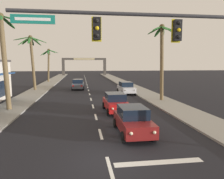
# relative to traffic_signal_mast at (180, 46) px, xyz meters

# --- Properties ---
(ground_plane) EXTENTS (220.00, 220.00, 0.00)m
(ground_plane) POSITION_rel_traffic_signal_mast_xyz_m (-3.33, -0.10, -5.10)
(ground_plane) COLOR black
(sidewalk_right) EXTENTS (3.20, 110.00, 0.14)m
(sidewalk_right) POSITION_rel_traffic_signal_mast_xyz_m (4.47, 19.90, -5.03)
(sidewalk_right) COLOR gray
(sidewalk_right) RESTS_ON ground
(sidewalk_left) EXTENTS (3.20, 110.00, 0.14)m
(sidewalk_left) POSITION_rel_traffic_signal_mast_xyz_m (-11.13, 19.90, -5.03)
(sidewalk_left) COLOR gray
(sidewalk_left) RESTS_ON ground
(lane_markings) EXTENTS (4.28, 88.36, 0.01)m
(lane_markings) POSITION_rel_traffic_signal_mast_xyz_m (-2.87, 19.73, -5.10)
(lane_markings) COLOR silver
(lane_markings) RESTS_ON ground
(traffic_signal_mast) EXTENTS (10.88, 0.41, 7.04)m
(traffic_signal_mast) POSITION_rel_traffic_signal_mast_xyz_m (0.00, 0.00, 0.00)
(traffic_signal_mast) COLOR #2D2D33
(traffic_signal_mast) RESTS_ON ground
(sedan_lead_at_stop_bar) EXTENTS (1.95, 4.45, 1.68)m
(sedan_lead_at_stop_bar) POSITION_rel_traffic_signal_mast_xyz_m (-1.35, 3.29, -4.25)
(sedan_lead_at_stop_bar) COLOR maroon
(sedan_lead_at_stop_bar) RESTS_ON ground
(sedan_third_in_queue) EXTENTS (2.03, 4.48, 1.68)m
(sedan_third_in_queue) POSITION_rel_traffic_signal_mast_xyz_m (-1.47, 9.40, -4.25)
(sedan_third_in_queue) COLOR red
(sedan_third_in_queue) RESTS_ON ground
(sedan_oncoming_far) EXTENTS (2.06, 4.49, 1.68)m
(sedan_oncoming_far) POSITION_rel_traffic_signal_mast_xyz_m (-4.98, 26.72, -4.25)
(sedan_oncoming_far) COLOR #4C515B
(sedan_oncoming_far) RESTS_ON ground
(sedan_parked_nearest_kerb) EXTENTS (2.07, 4.50, 1.68)m
(sedan_parked_nearest_kerb) POSITION_rel_traffic_signal_mast_xyz_m (1.81, 20.51, -4.25)
(sedan_parked_nearest_kerb) COLOR silver
(sedan_parked_nearest_kerb) RESTS_ON ground
(palm_left_second) EXTENTS (3.92, 3.83, 8.69)m
(palm_left_second) POSITION_rel_traffic_signal_mast_xyz_m (-11.24, 11.28, 0.53)
(palm_left_second) COLOR brown
(palm_left_second) RESTS_ON ground
(palm_left_third) EXTENTS (4.99, 4.67, 8.57)m
(palm_left_third) POSITION_rel_traffic_signal_mast_xyz_m (-11.99, 26.08, 0.82)
(palm_left_third) COLOR brown
(palm_left_third) RESTS_ON ground
(palm_left_farthest) EXTENTS (4.12, 4.11, 7.46)m
(palm_left_farthest) POSITION_rel_traffic_signal_mast_xyz_m (-11.55, 40.90, 0.18)
(palm_left_farthest) COLOR brown
(palm_left_farthest) RESTS_ON ground
(palm_right_second) EXTENTS (3.24, 3.28, 8.59)m
(palm_right_second) POSITION_rel_traffic_signal_mast_xyz_m (4.51, 14.09, 0.66)
(palm_right_second) COLOR brown
(palm_right_second) RESTS_ON ground
(town_gateway_arch) EXTENTS (15.08, 0.90, 6.02)m
(town_gateway_arch) POSITION_rel_traffic_signal_mast_xyz_m (-3.33, 66.43, -1.13)
(town_gateway_arch) COLOR #423D38
(town_gateway_arch) RESTS_ON ground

